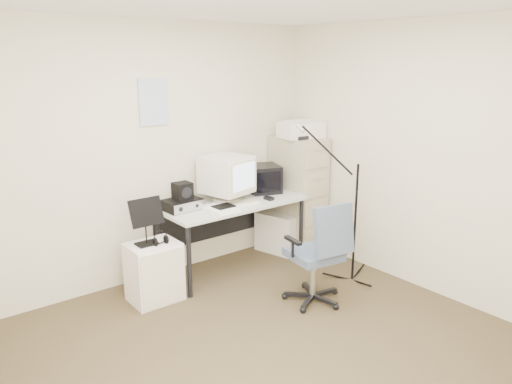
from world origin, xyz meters
TOP-DOWN VIEW (x-y plane):
  - floor at (0.00, 0.00)m, footprint 3.60×3.60m
  - ceiling at (0.00, 0.00)m, footprint 3.60×3.60m
  - wall_back at (0.00, 1.80)m, footprint 3.60×0.02m
  - wall_right at (1.80, 0.00)m, footprint 0.02×3.60m
  - wall_calendar at (-0.02, 1.79)m, footprint 0.30×0.02m
  - filing_cabinet at (1.58, 1.48)m, footprint 0.40×0.60m
  - printer at (1.58, 1.45)m, footprint 0.51×0.39m
  - desk at (0.63, 1.45)m, footprint 1.50×0.70m
  - crt_monitor at (0.61, 1.52)m, footprint 0.51×0.53m
  - crt_tv at (1.14, 1.56)m, footprint 0.42×0.43m
  - desk_speaker at (0.91, 1.60)m, footprint 0.09×0.09m
  - keyboard at (0.60, 1.31)m, footprint 0.44×0.20m
  - mouse at (0.97, 1.27)m, footprint 0.06×0.10m
  - radio_receiver at (0.10, 1.53)m, footprint 0.36×0.27m
  - radio_speaker at (0.10, 1.53)m, footprint 0.17×0.16m
  - papers at (0.38, 1.29)m, footprint 0.25×0.34m
  - pc_tower at (1.30, 1.51)m, footprint 0.32×0.52m
  - office_chair at (0.77, 0.39)m, footprint 0.63×0.63m
  - side_cart at (-0.35, 1.30)m, footprint 0.45×0.36m
  - music_stand at (-0.40, 1.31)m, footprint 0.30×0.17m
  - headphones at (-0.30, 1.24)m, footprint 0.18×0.18m
  - mic_stand at (1.41, 0.48)m, footprint 0.02×0.02m

SIDE VIEW (x-z plane):
  - floor at x=0.00m, z-range -0.01..0.00m
  - pc_tower at x=1.30m, z-range 0.00..0.45m
  - side_cart at x=-0.35m, z-range 0.00..0.55m
  - desk at x=0.63m, z-range 0.00..0.73m
  - office_chair at x=0.77m, z-range 0.00..0.95m
  - headphones at x=-0.30m, z-range 0.58..0.61m
  - filing_cabinet at x=1.58m, z-range 0.00..1.30m
  - papers at x=0.38m, z-range 0.73..0.75m
  - keyboard at x=0.60m, z-range 0.73..0.75m
  - mouse at x=0.97m, z-range 0.73..0.76m
  - music_stand at x=-0.40m, z-range 0.55..0.99m
  - mic_stand at x=1.41m, z-range 0.00..1.54m
  - radio_receiver at x=0.10m, z-range 0.73..0.83m
  - desk_speaker at x=0.91m, z-range 0.73..0.89m
  - crt_tv at x=1.14m, z-range 0.73..1.02m
  - radio_speaker at x=0.10m, z-range 0.83..1.00m
  - crt_monitor at x=0.61m, z-range 0.73..1.19m
  - wall_back at x=0.00m, z-range 0.00..2.50m
  - wall_right at x=1.80m, z-range 0.00..2.50m
  - printer at x=1.58m, z-range 1.30..1.48m
  - wall_calendar at x=-0.02m, z-range 1.53..1.97m
  - ceiling at x=0.00m, z-range 2.50..2.50m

